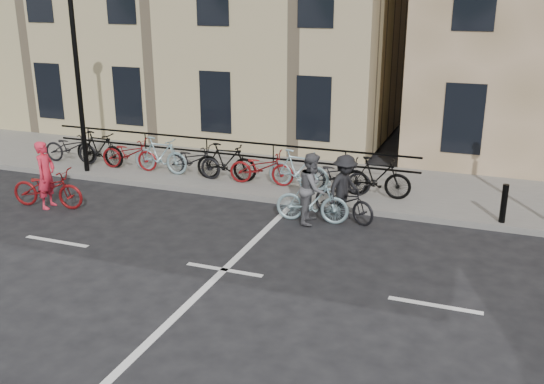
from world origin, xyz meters
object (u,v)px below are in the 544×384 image
(lamp_post, at_px, (76,55))
(cyclist_pink, at_px, (47,185))
(cyclist_grey, at_px, (312,195))
(cyclist_dark, at_px, (344,194))

(lamp_post, bearing_deg, cyclist_pink, -72.41)
(cyclist_grey, relative_size, cyclist_dark, 0.95)
(lamp_post, height_order, cyclist_grey, lamp_post)
(lamp_post, distance_m, cyclist_pink, 4.01)
(lamp_post, height_order, cyclist_pink, lamp_post)
(lamp_post, bearing_deg, cyclist_dark, -6.06)
(lamp_post, relative_size, cyclist_pink, 2.68)
(lamp_post, xyz_separation_m, cyclist_pink, (0.84, -2.64, -2.90))
(lamp_post, xyz_separation_m, cyclist_dark, (7.97, -0.85, -2.87))
(cyclist_pink, height_order, cyclist_grey, cyclist_pink)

